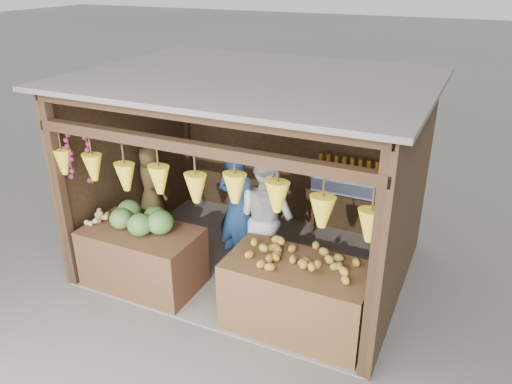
# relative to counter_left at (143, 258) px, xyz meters

# --- Properties ---
(ground) EXTENTS (80.00, 80.00, 0.00)m
(ground) POSITION_rel_counter_left_xyz_m (1.09, 1.06, -0.40)
(ground) COLOR #514F49
(ground) RESTS_ON ground
(stall_structure) EXTENTS (4.30, 3.30, 2.66)m
(stall_structure) POSITION_rel_counter_left_xyz_m (1.06, 1.01, 1.26)
(stall_structure) COLOR slate
(stall_structure) RESTS_ON ground
(back_shelf) EXTENTS (1.25, 0.32, 1.32)m
(back_shelf) POSITION_rel_counter_left_xyz_m (2.14, 2.34, 0.47)
(back_shelf) COLOR #382314
(back_shelf) RESTS_ON ground
(counter_left) EXTENTS (1.49, 0.85, 0.81)m
(counter_left) POSITION_rel_counter_left_xyz_m (0.00, 0.00, 0.00)
(counter_left) COLOR #502C1A
(counter_left) RESTS_ON ground
(counter_right) EXTENTS (1.63, 0.85, 0.86)m
(counter_right) POSITION_rel_counter_left_xyz_m (2.13, 0.02, 0.03)
(counter_right) COLOR #50341A
(counter_right) RESTS_ON ground
(stool) EXTENTS (0.32, 0.32, 0.30)m
(stool) POSITION_rel_counter_left_xyz_m (-0.66, 1.15, -0.25)
(stool) COLOR black
(stool) RESTS_ON ground
(man_standing) EXTENTS (0.75, 0.58, 1.81)m
(man_standing) POSITION_rel_counter_left_xyz_m (0.96, 0.87, 0.50)
(man_standing) COLOR navy
(man_standing) RESTS_ON ground
(woman_standing) EXTENTS (1.04, 0.93, 1.76)m
(woman_standing) POSITION_rel_counter_left_xyz_m (1.36, 0.90, 0.48)
(woman_standing) COLOR silver
(woman_standing) RESTS_ON ground
(vendor_seated) EXTENTS (0.67, 0.55, 1.18)m
(vendor_seated) POSITION_rel_counter_left_xyz_m (-0.66, 1.15, 0.49)
(vendor_seated) COLOR brown
(vendor_seated) RESTS_ON stool
(melon_pile) EXTENTS (1.00, 0.50, 0.32)m
(melon_pile) POSITION_rel_counter_left_xyz_m (-0.04, 0.04, 0.56)
(melon_pile) COLOR #215115
(melon_pile) RESTS_ON counter_left
(tanfruit_pile) EXTENTS (0.34, 0.40, 0.13)m
(tanfruit_pile) POSITION_rel_counter_left_xyz_m (-0.63, -0.03, 0.47)
(tanfruit_pile) COLOR tan
(tanfruit_pile) RESTS_ON counter_left
(mango_pile) EXTENTS (1.40, 0.64, 0.22)m
(mango_pile) POSITION_rel_counter_left_xyz_m (2.15, 0.03, 0.57)
(mango_pile) COLOR #CB4C1B
(mango_pile) RESTS_ON counter_right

